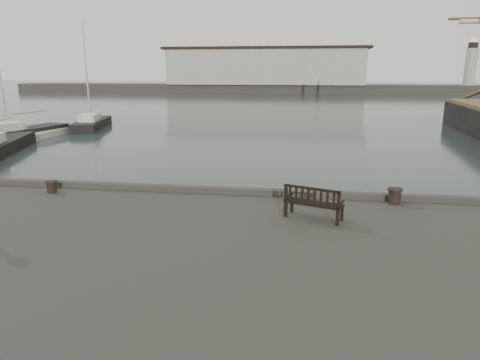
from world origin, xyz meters
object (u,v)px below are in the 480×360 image
Objects in this scene: yacht_b at (14,137)px; yacht_d at (92,126)px; bollard_right at (395,196)px; bench at (313,209)px; bollard_left at (52,187)px.

yacht_b is 1.28× the size of yacht_d.
bollard_right is at bearing -22.18° from yacht_b.
yacht_d is (2.82, 7.39, -0.01)m from yacht_b.
bollard_right is 0.04× the size of yacht_d.
bollard_right is 0.04× the size of yacht_b.
bench is 2.89m from bollard_right.
yacht_d is at bearing 146.88° from bench.
yacht_d is at bearing 114.56° from bollard_left.
yacht_b is at bearing -124.59° from yacht_d.
bench reaches higher than bollard_left.
bollard_left is at bearing -178.10° from bollard_right.
yacht_b reaches higher than bench.
bench is at bearing -27.39° from yacht_b.
yacht_d reaches higher than bollard_right.
bollard_right is 33.84m from yacht_d.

